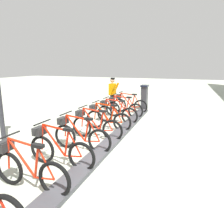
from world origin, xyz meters
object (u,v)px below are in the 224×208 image
(bike_docked_3, at_px, (106,118))
(bike_docked_4, at_px, (95,125))
(bike_docked_2, at_px, (115,112))
(bike_docked_5, at_px, (79,135))
(bike_docked_6, at_px, (58,148))
(bike_docked_1, at_px, (122,108))
(payment_kiosk, at_px, (144,97))
(worker_near_rack, at_px, (113,93))
(bike_docked_7, at_px, (27,168))
(bike_docked_0, at_px, (128,104))

(bike_docked_3, relative_size, bike_docked_4, 1.00)
(bike_docked_2, height_order, bike_docked_4, same)
(bike_docked_5, relative_size, bike_docked_6, 1.00)
(bike_docked_6, bearing_deg, bike_docked_5, -90.00)
(bike_docked_4, bearing_deg, bike_docked_2, -90.00)
(bike_docked_1, height_order, bike_docked_4, same)
(payment_kiosk, xyz_separation_m, bike_docked_3, (0.57, 3.72, -0.24))
(bike_docked_6, bearing_deg, payment_kiosk, -95.04)
(payment_kiosk, bearing_deg, worker_near_rack, 30.00)
(bike_docked_2, bearing_deg, bike_docked_5, 90.00)
(bike_docked_3, xyz_separation_m, bike_docked_6, (0.00, 2.76, 0.00))
(bike_docked_4, xyz_separation_m, bike_docked_5, (0.00, 0.92, 0.00))
(payment_kiosk, distance_m, bike_docked_2, 2.87)
(payment_kiosk, height_order, bike_docked_2, payment_kiosk)
(bike_docked_7, bearing_deg, bike_docked_2, -90.00)
(bike_docked_6, relative_size, bike_docked_7, 1.00)
(bike_docked_0, relative_size, bike_docked_6, 1.00)
(bike_docked_3, height_order, worker_near_rack, worker_near_rack)
(bike_docked_2, distance_m, bike_docked_4, 1.84)
(bike_docked_3, relative_size, worker_near_rack, 1.04)
(bike_docked_0, height_order, bike_docked_5, same)
(bike_docked_2, bearing_deg, bike_docked_0, -90.00)
(bike_docked_4, height_order, worker_near_rack, worker_near_rack)
(bike_docked_0, height_order, bike_docked_4, same)
(bike_docked_3, bearing_deg, bike_docked_7, 90.00)
(bike_docked_4, xyz_separation_m, worker_near_rack, (0.87, -3.81, 0.48))
(bike_docked_3, bearing_deg, bike_docked_5, 90.00)
(bike_docked_5, bearing_deg, bike_docked_1, -90.00)
(bike_docked_5, bearing_deg, worker_near_rack, -79.56)
(bike_docked_3, distance_m, bike_docked_7, 3.68)
(payment_kiosk, xyz_separation_m, bike_docked_4, (0.57, 4.64, -0.24))
(bike_docked_1, bearing_deg, bike_docked_5, 90.00)
(bike_docked_2, bearing_deg, bike_docked_1, -90.00)
(payment_kiosk, height_order, bike_docked_1, payment_kiosk)
(worker_near_rack, bearing_deg, bike_docked_1, 129.81)
(bike_docked_1, xyz_separation_m, bike_docked_7, (0.00, 5.53, 0.00))
(bike_docked_2, xyz_separation_m, worker_near_rack, (0.87, -1.97, 0.48))
(bike_docked_2, distance_m, worker_near_rack, 2.20)
(bike_docked_7, xyz_separation_m, worker_near_rack, (0.87, -6.57, 0.48))
(worker_near_rack, bearing_deg, bike_docked_5, 100.44)
(payment_kiosk, relative_size, bike_docked_6, 0.74)
(bike_docked_0, relative_size, bike_docked_4, 1.00)
(bike_docked_0, distance_m, bike_docked_2, 1.84)
(bike_docked_2, relative_size, bike_docked_5, 1.00)
(payment_kiosk, distance_m, bike_docked_3, 3.77)
(bike_docked_0, xyz_separation_m, bike_docked_1, (0.00, 0.92, 0.00))
(bike_docked_0, height_order, worker_near_rack, worker_near_rack)
(bike_docked_5, relative_size, bike_docked_7, 1.00)
(bike_docked_1, relative_size, worker_near_rack, 1.04)
(bike_docked_0, relative_size, worker_near_rack, 1.04)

